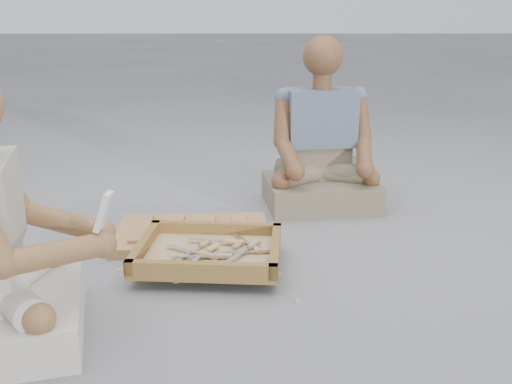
{
  "coord_description": "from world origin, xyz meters",
  "views": [
    {
      "loc": [
        -0.01,
        -1.81,
        0.92
      ],
      "look_at": [
        0.02,
        0.19,
        0.3
      ],
      "focal_mm": 40.0,
      "sensor_mm": 36.0,
      "label": 1
    }
  ],
  "objects_px": {
    "craftsman": "(1,254)",
    "carved_panel": "(192,234)",
    "companion": "(321,151)",
    "tool_tray": "(209,252)"
  },
  "relations": [
    {
      "from": "craftsman",
      "to": "carved_panel",
      "type": "bearing_deg",
      "value": 134.5
    },
    {
      "from": "craftsman",
      "to": "companion",
      "type": "relative_size",
      "value": 0.95
    },
    {
      "from": "tool_tray",
      "to": "craftsman",
      "type": "xyz_separation_m",
      "value": [
        -0.56,
        -0.47,
        0.2
      ]
    },
    {
      "from": "craftsman",
      "to": "companion",
      "type": "distance_m",
      "value": 1.63
    },
    {
      "from": "tool_tray",
      "to": "companion",
      "type": "height_order",
      "value": "companion"
    },
    {
      "from": "carved_panel",
      "to": "companion",
      "type": "relative_size",
      "value": 0.77
    },
    {
      "from": "carved_panel",
      "to": "companion",
      "type": "bearing_deg",
      "value": 37.39
    },
    {
      "from": "tool_tray",
      "to": "companion",
      "type": "distance_m",
      "value": 0.94
    },
    {
      "from": "tool_tray",
      "to": "craftsman",
      "type": "relative_size",
      "value": 0.72
    },
    {
      "from": "tool_tray",
      "to": "companion",
      "type": "relative_size",
      "value": 0.68
    }
  ]
}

